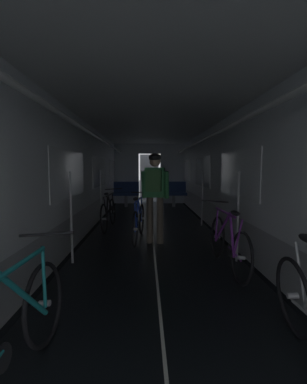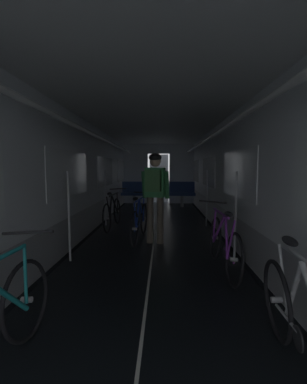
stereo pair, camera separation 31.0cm
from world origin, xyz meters
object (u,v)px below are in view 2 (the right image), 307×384
at_px(bicycle_black, 112,212).
at_px(person_cyclist_aisle, 155,188).
at_px(bench_seat_far_right, 182,192).
at_px(bicycle_blue_in_aisle, 140,221).
at_px(bicycle_purple, 223,244).
at_px(bicycle_silver, 303,330).
at_px(bench_seat_far_left, 134,192).

distance_m(bicycle_black, person_cyclist_aisle, 1.79).
bearing_deg(bench_seat_far_right, bicycle_blue_in_aisle, -104.28).
distance_m(bicycle_purple, bicycle_blue_in_aisle, 2.07).
height_order(bicycle_silver, bicycle_black, bicycle_silver).
bearing_deg(person_cyclist_aisle, bicycle_purple, -52.75).
xyz_separation_m(person_cyclist_aisle, bicycle_blue_in_aisle, (-0.32, 0.27, -0.69)).
relative_size(bench_seat_far_right, bicycle_black, 0.58).
height_order(bicycle_silver, bicycle_purple, bicycle_purple).
xyz_separation_m(bench_seat_far_left, person_cyclist_aisle, (0.93, -4.95, 0.50)).
height_order(bench_seat_far_left, person_cyclist_aisle, person_cyclist_aisle).
bearing_deg(bench_seat_far_left, bicycle_silver, -76.38).
xyz_separation_m(bicycle_silver, bicycle_blue_in_aisle, (-1.39, 3.57, 0.00)).
xyz_separation_m(bench_seat_far_right, bicycle_silver, (0.20, -8.26, -0.18)).
relative_size(bicycle_silver, person_cyclist_aisle, 0.98).
height_order(bench_seat_far_right, bicycle_silver, bench_seat_far_right).
xyz_separation_m(bench_seat_far_left, bench_seat_far_right, (1.80, 0.00, 0.00)).
height_order(bench_seat_far_left, bicycle_black, bench_seat_far_left).
height_order(person_cyclist_aisle, bicycle_blue_in_aisle, person_cyclist_aisle).
bearing_deg(bicycle_black, bicycle_silver, -64.97).
bearing_deg(bicycle_blue_in_aisle, bicycle_purple, -50.17).
relative_size(bench_seat_far_left, bicycle_silver, 0.58).
height_order(bench_seat_far_left, bicycle_blue_in_aisle, bench_seat_far_left).
xyz_separation_m(bench_seat_far_left, bicycle_black, (-0.14, -3.68, -0.18)).
distance_m(person_cyclist_aisle, bicycle_blue_in_aisle, 0.80).
distance_m(bench_seat_far_left, bicycle_purple, 6.56).
bearing_deg(bicycle_purple, bicycle_black, 128.60).
bearing_deg(bicycle_blue_in_aisle, person_cyclist_aisle, -39.77).
height_order(bicycle_purple, bicycle_blue_in_aisle, bicycle_purple).
xyz_separation_m(bench_seat_far_left, bicycle_blue_in_aisle, (0.61, -4.68, -0.18)).
distance_m(bench_seat_far_right, bicycle_purple, 6.27).
bearing_deg(bicycle_silver, bicycle_purple, 92.01).
bearing_deg(bicycle_silver, bicycle_blue_in_aisle, 111.29).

